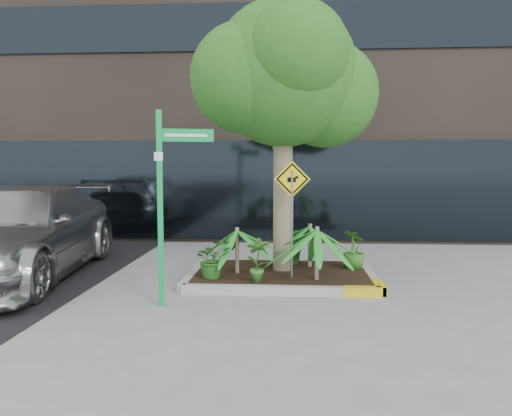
# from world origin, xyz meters

# --- Properties ---
(ground) EXTENTS (80.00, 80.00, 0.00)m
(ground) POSITION_xyz_m (0.00, 0.00, 0.00)
(ground) COLOR gray
(ground) RESTS_ON ground
(building) EXTENTS (18.00, 8.00, 15.00)m
(building) POSITION_xyz_m (0.50, 8.50, 7.50)
(building) COLOR #2D2621
(building) RESTS_ON ground
(planter) EXTENTS (3.35, 2.36, 0.15)m
(planter) POSITION_xyz_m (0.23, 0.27, 0.10)
(planter) COLOR #9E9E99
(planter) RESTS_ON ground
(tree) EXTENTS (3.37, 2.99, 5.06)m
(tree) POSITION_xyz_m (0.22, 0.48, 3.70)
(tree) COLOR gray
(tree) RESTS_ON ground
(palm_front) EXTENTS (1.01, 1.01, 1.12)m
(palm_front) POSITION_xyz_m (0.80, -0.32, 0.99)
(palm_front) COLOR gray
(palm_front) RESTS_ON ground
(palm_left) EXTENTS (0.92, 0.92, 1.02)m
(palm_left) POSITION_xyz_m (-0.59, 0.12, 0.91)
(palm_left) COLOR gray
(palm_left) RESTS_ON ground
(palm_back) EXTENTS (0.92, 0.92, 1.02)m
(palm_back) POSITION_xyz_m (0.73, 0.76, 0.91)
(palm_back) COLOR gray
(palm_back) RESTS_ON ground
(parked_car) EXTENTS (2.88, 5.98, 1.68)m
(parked_car) POSITION_xyz_m (-4.64, 0.20, 0.84)
(parked_car) COLOR #A2A2A7
(parked_car) RESTS_ON ground
(shrub_a) EXTENTS (0.80, 0.80, 0.66)m
(shrub_a) POSITION_xyz_m (-0.96, -0.32, 0.48)
(shrub_a) COLOR #215B1A
(shrub_a) RESTS_ON planter
(shrub_b) EXTENTS (0.56, 0.56, 0.72)m
(shrub_b) POSITION_xyz_m (1.54, 0.62, 0.51)
(shrub_b) COLOR #2D6C20
(shrub_b) RESTS_ON planter
(shrub_c) EXTENTS (0.49, 0.49, 0.76)m
(shrub_c) POSITION_xyz_m (-0.18, -0.55, 0.53)
(shrub_c) COLOR #2E6F22
(shrub_c) RESTS_ON planter
(shrub_d) EXTENTS (0.52, 0.52, 0.68)m
(shrub_d) POSITION_xyz_m (0.45, 1.00, 0.49)
(shrub_d) COLOR #1F6B1F
(shrub_d) RESTS_ON planter
(street_sign_post) EXTENTS (0.99, 0.83, 2.87)m
(street_sign_post) POSITION_xyz_m (-1.51, -1.43, 1.77)
(street_sign_post) COLOR #0E9B43
(street_sign_post) RESTS_ON ground
(cattle_sign) EXTENTS (0.61, 0.11, 2.00)m
(cattle_sign) POSITION_xyz_m (0.38, -0.22, 1.50)
(cattle_sign) COLOR slate
(cattle_sign) RESTS_ON ground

